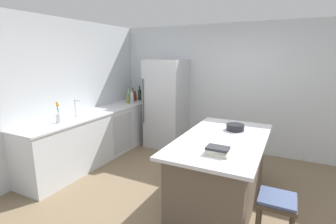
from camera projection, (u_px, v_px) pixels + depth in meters
ground_plane at (185, 198)px, 3.52m from camera, size 7.20×7.20×0.00m
wall_rear at (228, 88)px, 5.19m from camera, size 6.00×0.10×2.60m
wall_left at (56, 95)px, 4.31m from camera, size 0.10×6.00×2.60m
counter_run_left at (98, 135)px, 4.82m from camera, size 0.66×3.12×0.93m
kitchen_island at (221, 170)px, 3.36m from camera, size 1.05×1.95×0.92m
refrigerator at (167, 104)px, 5.44m from camera, size 0.79×0.78×1.88m
bar_stool at (276, 207)px, 2.44m from camera, size 0.36×0.36×0.63m
sink_faucet at (76, 108)px, 4.33m from camera, size 0.15×0.05×0.30m
flower_vase at (58, 117)px, 3.93m from camera, size 0.09×0.09×0.34m
wine_bottle at (140, 94)px, 5.93m from camera, size 0.07×0.07×0.34m
hot_sauce_bottle at (135, 97)px, 5.87m from camera, size 0.05×0.05×0.22m
whiskey_bottle at (133, 96)px, 5.80m from camera, size 0.07×0.07×0.30m
gin_bottle at (129, 96)px, 5.72m from camera, size 0.08×0.08×0.33m
soda_bottle at (132, 97)px, 5.58m from camera, size 0.07×0.07×0.29m
olive_oil_bottle at (128, 98)px, 5.52m from camera, size 0.06×0.06×0.29m
cookbook_stack at (218, 151)px, 2.71m from camera, size 0.26×0.18×0.09m
mixing_bowl at (235, 127)px, 3.58m from camera, size 0.25×0.25×0.09m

